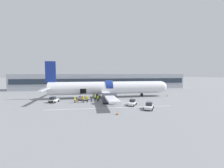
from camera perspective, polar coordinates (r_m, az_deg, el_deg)
The scene contains 18 objects.
ground_plane at distance 35.44m, azimuth 2.63°, elevation -7.65°, with size 500.00×500.00×0.00m, color gray.
apron_marking_line at distance 29.95m, azimuth -0.34°, elevation -9.86°, with size 27.48×1.18×0.01m.
terminal_strip at distance 68.15m, azimuth -3.59°, elevation 1.13°, with size 81.62×9.20×7.18m.
airplane at distance 42.42m, azimuth -2.01°, elevation -1.71°, with size 39.09×34.36×10.89m.
baggage_tug_lead at distance 38.23m, azimuth -23.09°, elevation -6.13°, with size 2.43×2.92×1.51m.
baggage_tug_mid at distance 29.70m, azimuth 15.07°, elevation -8.95°, with size 2.87×3.42×1.37m.
baggage_tug_rear at distance 32.45m, azimuth 8.39°, elevation -7.72°, with size 2.68×3.07×1.39m.
baggage_cart_loading at distance 38.73m, azimuth -11.69°, elevation -5.92°, with size 3.94×2.79×1.10m.
ground_crew_loader_a at distance 36.69m, azimuth -5.89°, elevation -5.95°, with size 0.51×0.49×1.56m.
ground_crew_loader_b at distance 36.06m, azimuth -10.23°, elevation -6.09°, with size 0.56×0.51×1.66m.
ground_crew_driver at distance 39.12m, azimuth -6.91°, elevation -5.28°, with size 0.40×0.56×1.61m.
ground_crew_supervisor at distance 35.87m, azimuth -11.87°, elevation -6.02°, with size 0.59×0.58×1.83m.
ground_crew_helper at distance 36.03m, azimuth -15.19°, elevation -6.27°, with size 0.45×0.54×1.56m.
suitcase_on_tarmac_upright at distance 36.81m, azimuth -8.54°, elevation -6.71°, with size 0.36×0.26×0.78m.
suitcase_on_tarmac_spare at distance 36.84m, azimuth -14.37°, elevation -6.72°, with size 0.55×0.36×0.87m.
safety_cone_nose at distance 48.50m, azimuth 21.93°, elevation -4.38°, with size 0.52×0.52×0.61m.
safety_cone_engine_left at distance 25.11m, azimuth 2.25°, elevation -11.83°, with size 0.44×0.44×0.76m.
safety_cone_wingtip at distance 35.42m, azimuth 1.51°, elevation -7.20°, with size 0.54×0.54×0.59m.
Camera 1 is at (-7.60, -33.83, 7.32)m, focal length 22.00 mm.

